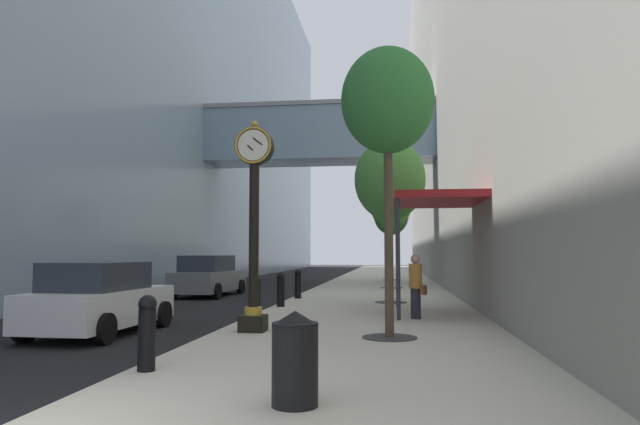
% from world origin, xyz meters
% --- Properties ---
extents(ground_plane, '(110.00, 110.00, 0.00)m').
position_xyz_m(ground_plane, '(0.00, 27.00, 0.00)').
color(ground_plane, black).
rests_on(ground_plane, ground).
extents(sidewalk_right, '(6.31, 80.00, 0.14)m').
position_xyz_m(sidewalk_right, '(3.15, 30.00, 0.07)').
color(sidewalk_right, beige).
rests_on(sidewalk_right, ground).
extents(building_block_left, '(22.64, 80.00, 29.86)m').
position_xyz_m(building_block_left, '(-11.46, 29.99, 14.89)').
color(building_block_left, '#849EB2').
rests_on(building_block_left, ground).
extents(building_block_right, '(9.00, 80.00, 30.28)m').
position_xyz_m(building_block_right, '(10.81, 30.00, 15.14)').
color(building_block_right, gray).
rests_on(building_block_right, ground).
extents(street_clock, '(0.84, 0.55, 4.63)m').
position_xyz_m(street_clock, '(0.83, 7.62, 2.69)').
color(street_clock, black).
rests_on(street_clock, sidewalk_right).
extents(bollard_nearest, '(0.27, 0.27, 1.09)m').
position_xyz_m(bollard_nearest, '(0.31, 3.42, 0.71)').
color(bollard_nearest, black).
rests_on(bollard_nearest, sidewalk_right).
extents(bollard_third, '(0.27, 0.27, 1.09)m').
position_xyz_m(bollard_third, '(0.31, 9.98, 0.71)').
color(bollard_third, black).
rests_on(bollard_third, sidewalk_right).
extents(bollard_fourth, '(0.27, 0.27, 1.09)m').
position_xyz_m(bollard_fourth, '(0.31, 13.26, 0.71)').
color(bollard_fourth, black).
rests_on(bollard_fourth, sidewalk_right).
extents(bollard_fifth, '(0.27, 0.27, 1.09)m').
position_xyz_m(bollard_fifth, '(0.31, 16.54, 0.71)').
color(bollard_fifth, black).
rests_on(bollard_fifth, sidewalk_right).
extents(street_tree_near, '(1.92, 1.92, 5.95)m').
position_xyz_m(street_tree_near, '(3.77, 7.06, 4.92)').
color(street_tree_near, '#333335').
rests_on(street_tree_near, sidewalk_right).
extents(street_tree_mid_near, '(2.47, 2.47, 5.67)m').
position_xyz_m(street_tree_mid_near, '(3.77, 15.20, 4.37)').
color(street_tree_mid_near, '#333335').
rests_on(street_tree_mid_near, sidewalk_right).
extents(street_tree_mid_far, '(2.00, 2.00, 5.17)m').
position_xyz_m(street_tree_mid_far, '(3.77, 23.34, 4.12)').
color(street_tree_mid_far, '#333335').
rests_on(street_tree_mid_far, sidewalk_right).
extents(street_tree_far, '(2.21, 2.21, 5.38)m').
position_xyz_m(street_tree_far, '(3.77, 31.48, 4.22)').
color(street_tree_far, '#333335').
rests_on(street_tree_far, sidewalk_right).
extents(trash_bin, '(0.53, 0.53, 1.05)m').
position_xyz_m(trash_bin, '(2.76, 1.86, 0.68)').
color(trash_bin, black).
rests_on(trash_bin, sidewalk_right).
extents(pedestrian_walking, '(0.52, 0.46, 1.66)m').
position_xyz_m(pedestrian_walking, '(4.44, 10.45, 1.01)').
color(pedestrian_walking, '#23232D').
rests_on(pedestrian_walking, sidewalk_right).
extents(storefront_awning, '(2.40, 3.60, 3.30)m').
position_xyz_m(storefront_awning, '(5.07, 11.70, 3.28)').
color(storefront_awning, maroon).
rests_on(storefront_awning, sidewalk_right).
extents(car_grey_near, '(2.22, 4.67, 1.73)m').
position_xyz_m(car_grey_near, '(-3.99, 18.96, 0.84)').
color(car_grey_near, slate).
rests_on(car_grey_near, ground).
extents(car_white_mid, '(2.07, 4.06, 1.63)m').
position_xyz_m(car_white_mid, '(-2.75, 7.67, 0.79)').
color(car_white_mid, silver).
rests_on(car_white_mid, ground).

